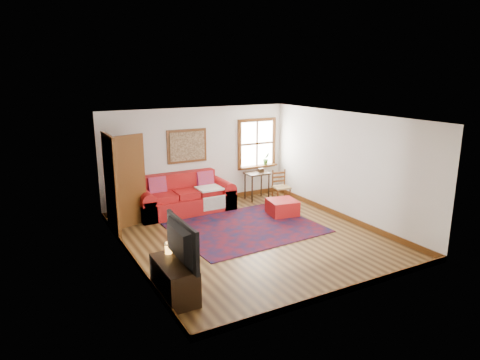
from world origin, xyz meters
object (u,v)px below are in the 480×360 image
side_table (257,177)px  ladder_back_chair (280,186)px  red_leather_sofa (184,199)px  red_ottoman (282,207)px  media_cabinet (174,280)px

side_table → ladder_back_chair: (0.36, -0.60, -0.14)m
red_leather_sofa → ladder_back_chair: 2.53m
red_leather_sofa → ladder_back_chair: size_ratio=2.71×
red_ottoman → ladder_back_chair: (0.50, 0.83, 0.29)m
red_ottoman → ladder_back_chair: bearing=69.1°
side_table → media_cabinet: 5.40m
media_cabinet → side_table: bearing=45.6°
side_table → red_ottoman: bearing=-95.5°
side_table → media_cabinet: size_ratio=0.73×
ladder_back_chair → media_cabinet: bearing=-141.8°
red_ottoman → media_cabinet: size_ratio=0.64×
red_ottoman → ladder_back_chair: ladder_back_chair is taller
red_leather_sofa → media_cabinet: (-1.67, -3.82, -0.03)m
ladder_back_chair → red_ottoman: bearing=-121.0°
red_ottoman → media_cabinet: bearing=-136.2°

